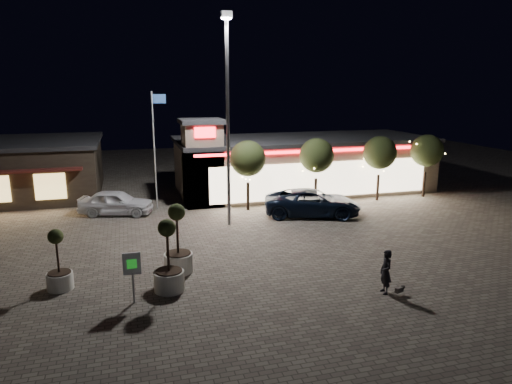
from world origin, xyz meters
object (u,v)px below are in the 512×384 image
object	(u,v)px
planter_mid	(169,269)
planter_left	(59,271)
white_sedan	(116,202)
valet_sign	(132,268)
pickup_truck	(312,203)
pedestrian	(386,272)

from	to	relation	value
planter_mid	planter_left	bearing A→B (deg)	162.32
white_sedan	planter_left	bearing A→B (deg)	-174.42
white_sedan	planter_left	world-z (taller)	planter_left
valet_sign	pickup_truck	bearing A→B (deg)	39.68
planter_mid	white_sedan	bearing A→B (deg)	100.07
pickup_truck	valet_sign	world-z (taller)	valet_sign
white_sedan	planter_mid	xyz separation A→B (m)	(2.25, -12.70, 0.14)
white_sedan	valet_sign	bearing A→B (deg)	-160.28
white_sedan	pedestrian	distance (m)	18.77
pickup_truck	white_sedan	xyz separation A→B (m)	(-12.41, 3.81, -0.05)
white_sedan	planter_mid	distance (m)	12.90
white_sedan	pedestrian	bearing A→B (deg)	-128.76
white_sedan	planter_left	xyz separation A→B (m)	(-2.14, -11.30, -0.01)
pickup_truck	white_sedan	world-z (taller)	pickup_truck
pickup_truck	planter_left	size ratio (longest dim) A/B	2.39
planter_mid	valet_sign	world-z (taller)	planter_mid
planter_left	planter_mid	bearing A→B (deg)	-17.68
pickup_truck	planter_mid	size ratio (longest dim) A/B	2.02
white_sedan	pickup_truck	bearing A→B (deg)	-90.76
pedestrian	white_sedan	bearing A→B (deg)	-137.71
white_sedan	pedestrian	size ratio (longest dim) A/B	2.59
pickup_truck	white_sedan	bearing A→B (deg)	91.08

